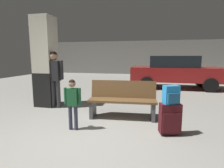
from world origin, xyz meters
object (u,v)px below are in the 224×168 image
at_px(structural_pillar, 46,63).
at_px(parked_car_near, 175,71).
at_px(suitcase, 170,118).
at_px(child, 73,99).
at_px(backpack_bright, 171,95).
at_px(bench, 123,100).
at_px(adult, 55,73).

height_order(structural_pillar, parked_car_near, structural_pillar).
xyz_separation_m(suitcase, child, (-1.89, -0.17, 0.31)).
relative_size(structural_pillar, backpack_bright, 7.71).
bearing_deg(parked_car_near, backpack_bright, -97.15).
bearing_deg(child, bench, 48.23).
distance_m(structural_pillar, adult, 0.51).
relative_size(suitcase, backpack_bright, 1.78).
relative_size(backpack_bright, child, 0.33).
relative_size(bench, suitcase, 2.71).
bearing_deg(adult, structural_pillar, 156.37).
bearing_deg(backpack_bright, adult, 158.10).
distance_m(suitcase, parked_car_near, 5.58).
bearing_deg(parked_car_near, suitcase, -97.16).
relative_size(adult, parked_car_near, 0.39).
bearing_deg(bench, structural_pillar, 165.78).
height_order(bench, child, child).
xyz_separation_m(backpack_bright, adult, (-3.08, 1.24, 0.23)).
bearing_deg(bench, adult, 167.60).
bearing_deg(child, structural_pillar, 134.92).
xyz_separation_m(bench, parked_car_near, (1.73, 4.73, 0.36)).
bearing_deg(parked_car_near, structural_pillar, -135.18).
relative_size(structural_pillar, bench, 1.60).
height_order(backpack_bright, parked_car_near, parked_car_near).
distance_m(backpack_bright, adult, 3.32).
xyz_separation_m(suitcase, backpack_bright, (0.00, -0.00, 0.45)).
relative_size(structural_pillar, parked_car_near, 0.64).
bearing_deg(structural_pillar, bench, -14.22).
distance_m(child, parked_car_near, 6.24).
xyz_separation_m(bench, suitcase, (1.03, -0.79, -0.12)).
distance_m(adult, parked_car_near, 5.70).
height_order(bench, suitcase, bench).
height_order(suitcase, adult, adult).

